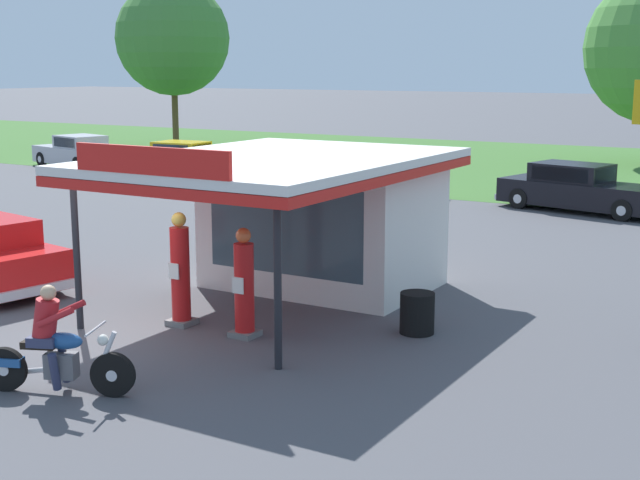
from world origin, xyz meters
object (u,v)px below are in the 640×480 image
Objects in this scene: gas_pump_nearside at (180,274)px; spare_tire_stack at (417,313)px; parked_car_back_row_far_left at (360,175)px; bystander_leaning_by_kiosk at (340,193)px; parked_car_back_row_centre_right at (184,160)px; parked_car_back_row_left at (77,152)px; gas_pump_offside at (244,288)px; motorcycle_with_rider at (55,349)px; parked_car_second_row_spare at (580,190)px.

spare_tire_stack is (3.84, 1.68, -0.58)m from gas_pump_nearside.
bystander_leaning_by_kiosk is at bearing -67.73° from parked_car_back_row_far_left.
parked_car_back_row_centre_right is 6.21m from parked_car_back_row_left.
gas_pump_offside reaches higher than motorcycle_with_rider.
gas_pump_nearside reaches higher than gas_pump_offside.
parked_car_back_row_left reaches higher than spare_tire_stack.
parked_car_back_row_left is 3.05× the size of bystander_leaning_by_kiosk.
motorcycle_with_rider is at bearing -76.51° from bystander_leaning_by_kiosk.
motorcycle_with_rider reaches higher than parked_car_second_row_spare.
parked_car_back_row_far_left is at bearing -177.97° from parked_car_second_row_spare.
gas_pump_nearside is 0.37× the size of parked_car_back_row_far_left.
parked_car_back_row_left is 18.93m from bystander_leaning_by_kiosk.
parked_car_back_row_centre_right is 3.19× the size of bystander_leaning_by_kiosk.
gas_pump_offside is 16.49m from parked_car_second_row_spare.
gas_pump_offside is 0.34× the size of parked_car_second_row_spare.
motorcycle_with_rider is 29.69m from parked_car_back_row_left.
parked_car_back_row_far_left is (-7.81, -0.28, 0.00)m from parked_car_second_row_spare.
spare_tire_stack is at bearing 34.37° from gas_pump_offside.
gas_pump_nearside reaches higher than bystander_leaning_by_kiosk.
spare_tire_stack is at bearing -53.65° from bystander_leaning_by_kiosk.
gas_pump_offside is 1.12× the size of bystander_leaning_by_kiosk.
parked_car_back_row_centre_right is 9.31m from parked_car_back_row_far_left.
gas_pump_offside reaches higher than parked_car_back_row_centre_right.
parked_car_back_row_centre_right is at bearing 172.07° from parked_car_back_row_far_left.
parked_car_second_row_spare is at bearing 2.03° from parked_car_back_row_far_left.
spare_tire_stack is (6.58, -8.94, -0.53)m from bystander_leaning_by_kiosk.
parked_car_back_row_left is at bearing -179.19° from parked_car_back_row_centre_right.
parked_car_back_row_left is (-21.82, 17.35, -0.17)m from gas_pump_offside.
parked_car_back_row_centre_right is 7.47× the size of spare_tire_stack.
spare_tire_stack is (8.84, -14.47, -0.34)m from parked_car_back_row_far_left.
gas_pump_nearside is at bearing -50.79° from parked_car_back_row_centre_right.
gas_pump_offside is (1.38, -0.00, -0.07)m from gas_pump_nearside.
bystander_leaning_by_kiosk reaches higher than parked_car_back_row_centre_right.
gas_pump_offside is 17.37m from parked_car_back_row_far_left.
motorcycle_with_rider reaches higher than spare_tire_stack.
gas_pump_offside is at bearing -0.00° from gas_pump_nearside.
gas_pump_offside is at bearing -94.95° from parked_car_second_row_spare.
motorcycle_with_rider is (-0.72, -3.55, -0.21)m from gas_pump_offside.
parked_car_second_row_spare is 17.06m from parked_car_back_row_centre_right.
motorcycle_with_rider is 0.37× the size of parked_car_second_row_spare.
motorcycle_with_rider is 14.57m from bystander_leaning_by_kiosk.
parked_car_second_row_spare is (1.42, 16.43, -0.16)m from gas_pump_offside.
gas_pump_nearside reaches higher than motorcycle_with_rider.
motorcycle_with_rider is at bearing -79.48° from gas_pump_nearside.
gas_pump_offside is at bearing -38.48° from parked_car_back_row_left.
gas_pump_offside is at bearing -48.16° from parked_car_back_row_centre_right.
parked_car_back_row_centre_right is 13.36m from bystander_leaning_by_kiosk.
parked_car_second_row_spare is 23.26m from parked_car_back_row_left.
parked_car_back_row_centre_right is at bearing 129.21° from gas_pump_nearside.
bystander_leaning_by_kiosk reaches higher than spare_tire_stack.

